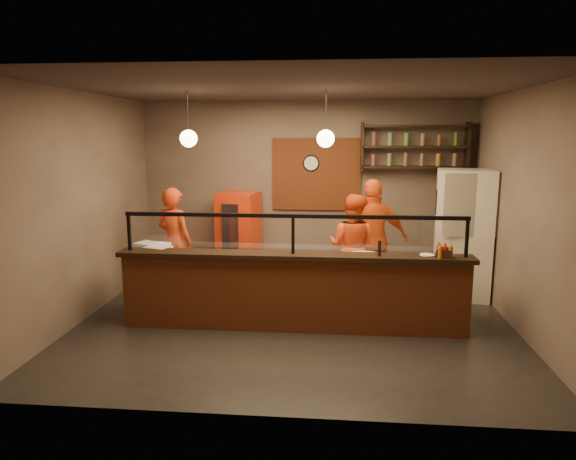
# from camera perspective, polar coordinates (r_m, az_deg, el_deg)

# --- Properties ---
(floor) EXTENTS (6.00, 6.00, 0.00)m
(floor) POSITION_cam_1_polar(r_m,az_deg,el_deg) (7.36, 0.74, -10.15)
(floor) COLOR black
(floor) RESTS_ON ground
(ceiling) EXTENTS (6.00, 6.00, 0.00)m
(ceiling) POSITION_cam_1_polar(r_m,az_deg,el_deg) (6.92, 0.80, 15.50)
(ceiling) COLOR #3C322F
(ceiling) RESTS_ON wall_back
(wall_back) EXTENTS (6.00, 0.00, 6.00)m
(wall_back) POSITION_cam_1_polar(r_m,az_deg,el_deg) (9.44, 1.96, 4.41)
(wall_back) COLOR #705F52
(wall_back) RESTS_ON floor
(wall_left) EXTENTS (0.00, 5.00, 5.00)m
(wall_left) POSITION_cam_1_polar(r_m,az_deg,el_deg) (7.79, -21.82, 2.40)
(wall_left) COLOR #705F52
(wall_left) RESTS_ON floor
(wall_right) EXTENTS (0.00, 5.00, 5.00)m
(wall_right) POSITION_cam_1_polar(r_m,az_deg,el_deg) (7.37, 24.74, 1.76)
(wall_right) COLOR #705F52
(wall_right) RESTS_ON floor
(wall_front) EXTENTS (6.00, 0.00, 6.00)m
(wall_front) POSITION_cam_1_polar(r_m,az_deg,el_deg) (4.51, -1.72, -2.21)
(wall_front) COLOR #705F52
(wall_front) RESTS_ON floor
(brick_patch) EXTENTS (1.60, 0.04, 1.30)m
(brick_patch) POSITION_cam_1_polar(r_m,az_deg,el_deg) (9.37, 3.19, 6.20)
(brick_patch) COLOR brown
(brick_patch) RESTS_ON wall_back
(service_counter) EXTENTS (4.60, 0.25, 1.00)m
(service_counter) POSITION_cam_1_polar(r_m,az_deg,el_deg) (6.92, 0.55, -7.14)
(service_counter) COLOR brown
(service_counter) RESTS_ON floor
(counter_ledge) EXTENTS (4.70, 0.37, 0.06)m
(counter_ledge) POSITION_cam_1_polar(r_m,az_deg,el_deg) (6.77, 0.56, -2.87)
(counter_ledge) COLOR black
(counter_ledge) RESTS_ON service_counter
(worktop_cabinet) EXTENTS (4.60, 0.75, 0.85)m
(worktop_cabinet) POSITION_cam_1_polar(r_m,az_deg,el_deg) (7.41, 0.87, -6.53)
(worktop_cabinet) COLOR gray
(worktop_cabinet) RESTS_ON floor
(worktop) EXTENTS (4.60, 0.75, 0.05)m
(worktop) POSITION_cam_1_polar(r_m,az_deg,el_deg) (7.30, 0.88, -3.15)
(worktop) COLOR white
(worktop) RESTS_ON worktop_cabinet
(sneeze_guard) EXTENTS (4.50, 0.05, 0.52)m
(sneeze_guard) POSITION_cam_1_polar(r_m,az_deg,el_deg) (6.70, 0.56, -0.03)
(sneeze_guard) COLOR white
(sneeze_guard) RESTS_ON counter_ledge
(wall_shelving) EXTENTS (1.84, 0.28, 0.85)m
(wall_shelving) POSITION_cam_1_polar(r_m,az_deg,el_deg) (9.29, 13.85, 8.97)
(wall_shelving) COLOR black
(wall_shelving) RESTS_ON wall_back
(wall_clock) EXTENTS (0.30, 0.04, 0.30)m
(wall_clock) POSITION_cam_1_polar(r_m,az_deg,el_deg) (9.35, 2.58, 7.43)
(wall_clock) COLOR black
(wall_clock) RESTS_ON wall_back
(pendant_left) EXTENTS (0.24, 0.24, 0.77)m
(pendant_left) POSITION_cam_1_polar(r_m,az_deg,el_deg) (7.36, -10.99, 9.96)
(pendant_left) COLOR black
(pendant_left) RESTS_ON ceiling
(pendant_right) EXTENTS (0.24, 0.24, 0.77)m
(pendant_right) POSITION_cam_1_polar(r_m,az_deg,el_deg) (7.07, 4.20, 10.11)
(pendant_right) COLOR black
(pendant_right) RESTS_ON ceiling
(cook_left) EXTENTS (0.76, 0.64, 1.78)m
(cook_left) POSITION_cam_1_polar(r_m,az_deg,el_deg) (8.55, -12.47, -1.28)
(cook_left) COLOR red
(cook_left) RESTS_ON floor
(cook_mid) EXTENTS (1.01, 0.92, 1.70)m
(cook_mid) POSITION_cam_1_polar(r_m,az_deg,el_deg) (8.21, 7.21, -1.89)
(cook_mid) COLOR red
(cook_mid) RESTS_ON floor
(cook_right) EXTENTS (1.21, 0.73, 1.93)m
(cook_right) POSITION_cam_1_polar(r_m,az_deg,el_deg) (8.27, 9.43, -1.05)
(cook_right) COLOR #E95116
(cook_right) RESTS_ON floor
(fridge) EXTENTS (0.98, 0.93, 2.06)m
(fridge) POSITION_cam_1_polar(r_m,az_deg,el_deg) (8.72, 18.84, -0.41)
(fridge) COLOR beige
(fridge) RESTS_ON floor
(red_cooler) EXTENTS (0.79, 0.74, 1.59)m
(red_cooler) POSITION_cam_1_polar(r_m,az_deg,el_deg) (9.36, -5.47, -0.66)
(red_cooler) COLOR red
(red_cooler) RESTS_ON floor
(pizza_dough) EXTENTS (0.72, 0.72, 0.01)m
(pizza_dough) POSITION_cam_1_polar(r_m,az_deg,el_deg) (7.40, 8.43, -2.82)
(pizza_dough) COLOR white
(pizza_dough) RESTS_ON worktop
(prep_tub_a) EXTENTS (0.41, 0.37, 0.17)m
(prep_tub_a) POSITION_cam_1_polar(r_m,az_deg,el_deg) (7.71, -15.29, -1.96)
(prep_tub_a) COLOR silver
(prep_tub_a) RESTS_ON worktop
(prep_tub_b) EXTENTS (0.31, 0.26, 0.14)m
(prep_tub_b) POSITION_cam_1_polar(r_m,az_deg,el_deg) (7.76, -14.13, -1.93)
(prep_tub_b) COLOR silver
(prep_tub_b) RESTS_ON worktop
(prep_tub_c) EXTENTS (0.40, 0.36, 0.17)m
(prep_tub_c) POSITION_cam_1_polar(r_m,az_deg,el_deg) (7.41, -14.23, -2.41)
(prep_tub_c) COLOR silver
(prep_tub_c) RESTS_ON worktop
(rolling_pin) EXTENTS (0.33, 0.08, 0.06)m
(rolling_pin) POSITION_cam_1_polar(r_m,az_deg,el_deg) (7.69, -10.85, -2.22)
(rolling_pin) COLOR gold
(rolling_pin) RESTS_ON worktop
(condiment_caddy) EXTENTS (0.23, 0.20, 0.11)m
(condiment_caddy) POSITION_cam_1_polar(r_m,az_deg,el_deg) (6.83, 16.99, -2.50)
(condiment_caddy) COLOR black
(condiment_caddy) RESTS_ON counter_ledge
(pepper_mill) EXTENTS (0.06, 0.06, 0.20)m
(pepper_mill) POSITION_cam_1_polar(r_m,az_deg,el_deg) (6.72, 10.12, -2.00)
(pepper_mill) COLOR black
(pepper_mill) RESTS_ON counter_ledge
(small_plate) EXTENTS (0.22, 0.22, 0.01)m
(small_plate) POSITION_cam_1_polar(r_m,az_deg,el_deg) (6.90, 15.21, -2.68)
(small_plate) COLOR silver
(small_plate) RESTS_ON counter_ledge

